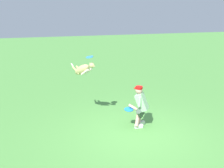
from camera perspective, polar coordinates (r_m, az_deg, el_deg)
name	(u,v)px	position (r m, az deg, el deg)	size (l,w,h in m)	color
ground_plane	(138,136)	(7.88, 5.60, -11.01)	(60.00, 60.00, 0.00)	#519442
person	(140,105)	(8.22, 6.15, -4.57)	(0.71, 0.61, 1.29)	silver
dog	(83,69)	(8.76, -6.23, 3.14)	(0.69, 0.92, 0.58)	tan
frisbee_flying	(90,57)	(8.45, -4.85, 5.81)	(0.24, 0.24, 0.02)	#318DE9
frisbee_held	(129,109)	(8.10, 3.64, -5.47)	(0.27, 0.27, 0.02)	#1D83E4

